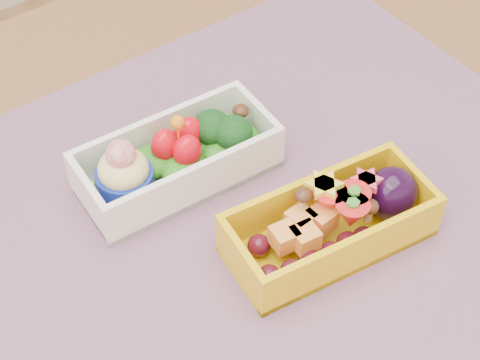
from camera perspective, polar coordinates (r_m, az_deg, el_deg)
table at (r=0.68m, az=-0.70°, el=-11.73°), size 1.20×0.80×0.75m
placemat at (r=0.63m, az=-0.27°, el=-2.92°), size 0.59×0.46×0.00m
bento_white at (r=0.64m, az=-4.65°, el=1.52°), size 0.17×0.08×0.07m
bento_yellow at (r=0.60m, az=6.85°, el=-3.04°), size 0.17×0.09×0.05m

